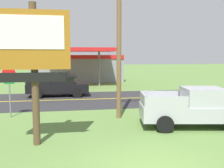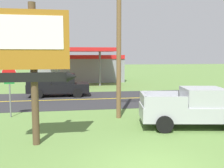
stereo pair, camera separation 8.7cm
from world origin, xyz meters
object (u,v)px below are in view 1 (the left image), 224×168
Objects in this scene: utility_pole at (119,34)px; gas_station at (77,67)px; stop_sign at (9,82)px; motel_sign at (35,53)px; pickup_black_on_road at (59,85)px; pickup_silver_parked_on_lawn at (195,108)px.

gas_station is at bearing 94.68° from utility_pole.
stop_sign is 6.80m from utility_pole.
motel_sign is at bearing -135.85° from utility_pole.
motel_sign reaches higher than pickup_black_on_road.
gas_station is (4.40, 20.00, -0.08)m from stop_sign.
pickup_silver_parked_on_lawn is (7.37, 1.47, -2.68)m from motel_sign.
pickup_black_on_road is at bearing -98.71° from gas_station.
pickup_black_on_road is at bearing 123.44° from pickup_silver_parked_on_lawn.
utility_pole is 1.72× the size of pickup_black_on_road.
pickup_silver_parked_on_lawn is 12.85m from pickup_black_on_road.
pickup_silver_parked_on_lawn is 1.05× the size of pickup_black_on_road.
stop_sign is 0.25× the size of gas_station.
gas_station is 2.31× the size of pickup_black_on_road.
utility_pole is 21.40m from gas_station.
utility_pole is 1.64× the size of pickup_silver_parked_on_lawn.
utility_pole reaches higher than motel_sign.
stop_sign is at bearing 159.51° from pickup_silver_parked_on_lawn.
stop_sign is 20.48m from gas_station.
motel_sign is 0.62× the size of utility_pole.
motel_sign is 1.02× the size of pickup_silver_parked_on_lawn.
gas_station is 13.02m from pickup_black_on_road.
motel_sign reaches higher than gas_station.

